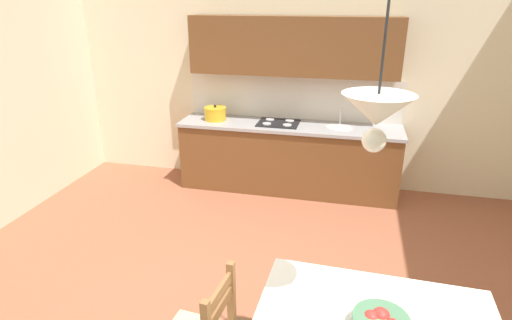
% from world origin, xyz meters
% --- Properties ---
extents(wall_back, '(6.55, 0.12, 3.96)m').
position_xyz_m(wall_back, '(0.00, 2.84, 1.98)').
color(wall_back, beige).
rests_on(wall_back, ground_plane).
extents(kitchen_cabinetry, '(2.82, 0.63, 2.20)m').
position_xyz_m(kitchen_cabinetry, '(-0.04, 2.51, 0.86)').
color(kitchen_cabinetry, brown).
rests_on(kitchen_cabinetry, ground_plane).
extents(pendant_lamp, '(0.32, 0.32, 0.80)m').
position_xyz_m(pendant_lamp, '(0.83, -0.75, 1.94)').
color(pendant_lamp, black).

